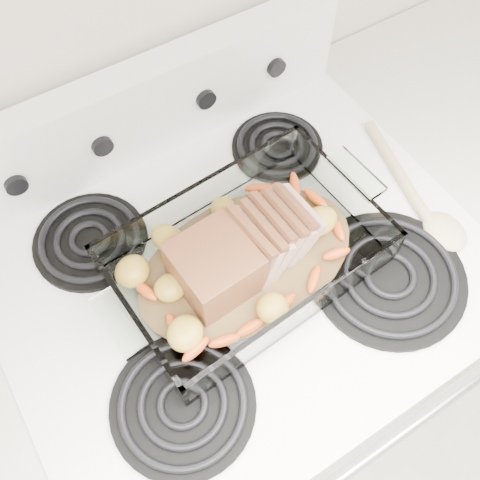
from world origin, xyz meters
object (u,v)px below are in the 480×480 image
pork_roast (234,255)px  counter_right (442,226)px  electric_range (237,349)px  baking_dish (247,258)px

pork_roast → counter_right: bearing=1.1°
electric_range → counter_right: 0.67m
electric_range → counter_right: bearing=-0.1°
counter_right → baking_dish: (-0.66, -0.02, 0.50)m
counter_right → baking_dish: bearing=-178.4°
baking_dish → counter_right: bearing=-2.0°
electric_range → counter_right: size_ratio=1.20×
baking_dish → electric_range: bearing=106.8°
pork_roast → baking_dish: bearing=-0.4°
electric_range → baking_dish: (0.01, -0.02, 0.48)m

